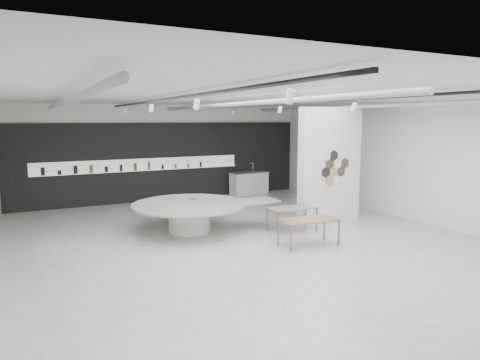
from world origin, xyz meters
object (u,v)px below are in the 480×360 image
sample_table_wood (309,221)px  sample_table_stone (292,209)px  partition_column (330,165)px  display_island (192,213)px  kitchen_counter (249,183)px

sample_table_wood → sample_table_stone: size_ratio=1.08×
sample_table_stone → sample_table_wood: bearing=-107.3°
partition_column → display_island: size_ratio=0.84×
display_island → sample_table_wood: display_island is taller
partition_column → display_island: partition_column is taller
partition_column → sample_table_stone: (-1.74, -0.53, -1.15)m
kitchen_counter → sample_table_stone: bearing=-113.1°
display_island → sample_table_wood: 3.45m
sample_table_stone → kitchen_counter: (1.82, 6.08, -0.16)m
kitchen_counter → sample_table_wood: bearing=-113.2°
sample_table_stone → display_island: bearing=154.1°
partition_column → sample_table_stone: bearing=-163.2°
display_island → kitchen_counter: kitchen_counter is taller
display_island → kitchen_counter: (4.44, 4.80, -0.06)m
display_island → sample_table_stone: display_island is taller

